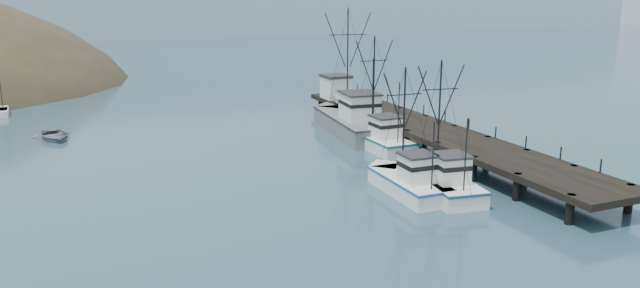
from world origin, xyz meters
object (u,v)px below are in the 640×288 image
object	(u,v)px
pier	(431,131)
trawler_near	(441,182)
pickup_truck	(356,98)
work_vessel	(352,121)
motorboat	(55,139)
trawler_far	(378,138)
pier_shed	(336,86)
trawler_mid	(408,182)

from	to	relation	value
pier	trawler_near	distance (m)	13.17
pickup_truck	work_vessel	bearing A→B (deg)	166.03
pier	motorboat	bearing A→B (deg)	150.84
trawler_far	pier_shed	size ratio (longest dim) A/B	3.35
trawler_near	pickup_truck	size ratio (longest dim) A/B	2.00
trawler_mid	pier_shed	world-z (taller)	trawler_mid
pickup_truck	pier	bearing A→B (deg)	-159.53
trawler_near	pickup_truck	distance (m)	25.97
work_vessel	pickup_truck	distance (m)	6.04
trawler_near	work_vessel	bearing A→B (deg)	82.56
trawler_near	trawler_far	xyz separation A→B (m)	(2.23, 13.90, 0.00)
trawler_far	trawler_near	bearing A→B (deg)	-99.11
pier	work_vessel	xyz separation A→B (m)	(-3.88, 8.84, -0.46)
trawler_mid	work_vessel	distance (m)	19.84
trawler_far	pickup_truck	xyz separation A→B (m)	(3.42, 11.38, 1.88)
pickup_truck	motorboat	world-z (taller)	pickup_truck
trawler_mid	trawler_far	xyz separation A→B (m)	(4.50, 12.87, 0.00)
trawler_near	trawler_mid	world-z (taller)	trawler_near
pier_shed	motorboat	bearing A→B (deg)	179.76
trawler_near	work_vessel	distance (m)	20.42
pier	work_vessel	world-z (taller)	work_vessel
work_vessel	pier_shed	distance (m)	9.72
trawler_far	motorboat	world-z (taller)	trawler_far
trawler_far	pier	bearing A→B (deg)	-30.14
motorboat	trawler_far	bearing A→B (deg)	-39.71
work_vessel	pier_shed	bearing A→B (deg)	75.47
trawler_near	pickup_truck	bearing A→B (deg)	77.40
pier	pier_shed	xyz separation A→B (m)	(-1.50, 18.00, 1.73)
pier_shed	pickup_truck	world-z (taller)	pier_shed
pier	pickup_truck	size ratio (longest dim) A/B	8.77
trawler_mid	motorboat	xyz separation A→B (m)	(-23.70, 28.51, -0.82)
trawler_mid	work_vessel	xyz separation A→B (m)	(4.92, 19.22, 0.41)
pier	work_vessel	distance (m)	9.66
pier	trawler_far	xyz separation A→B (m)	(-4.29, 2.49, -0.87)
work_vessel	motorboat	bearing A→B (deg)	162.00
trawler_far	motorboat	xyz separation A→B (m)	(-28.20, 15.64, -0.82)
trawler_mid	motorboat	bearing A→B (deg)	129.73
trawler_near	trawler_far	distance (m)	14.08
motorboat	pier_shed	bearing A→B (deg)	-10.94
pier	motorboat	distance (m)	37.25
trawler_mid	motorboat	size ratio (longest dim) A/B	1.81
work_vessel	motorboat	world-z (taller)	work_vessel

